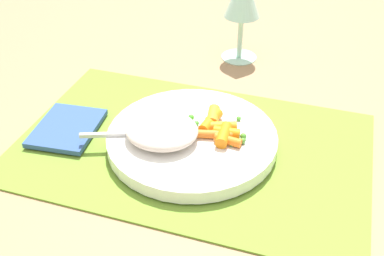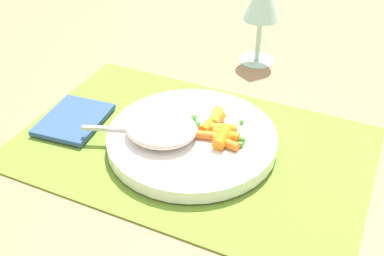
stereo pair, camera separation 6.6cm
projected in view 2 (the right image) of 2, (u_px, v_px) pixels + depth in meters
ground_plane at (192, 147)px, 0.70m from camera, size 2.40×2.40×0.00m
placemat at (192, 146)px, 0.70m from camera, size 0.51×0.33×0.01m
plate at (192, 139)px, 0.69m from camera, size 0.25×0.25×0.02m
rice_mound at (161, 128)px, 0.67m from camera, size 0.10×0.09×0.03m
carrot_portion at (219, 130)px, 0.68m from camera, size 0.07×0.08×0.02m
pea_scatter at (218, 130)px, 0.69m from camera, size 0.10×0.07×0.01m
fork at (166, 131)px, 0.69m from camera, size 0.20×0.08×0.01m
wine_glass at (264, 0)px, 0.85m from camera, size 0.07×0.07×0.17m
napkin at (74, 119)px, 0.74m from camera, size 0.10×0.12×0.01m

